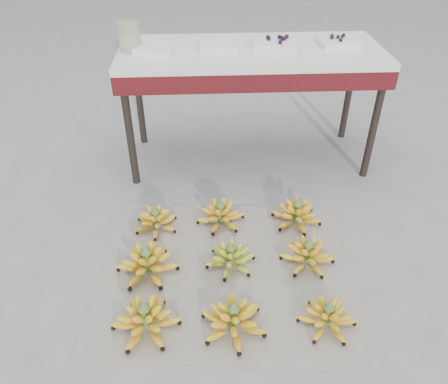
{
  "coord_description": "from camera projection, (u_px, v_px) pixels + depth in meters",
  "views": [
    {
      "loc": [
        -0.17,
        -1.54,
        1.58
      ],
      "look_at": [
        -0.07,
        0.24,
        0.29
      ],
      "focal_mm": 35.0,
      "sensor_mm": 36.0,
      "label": 1
    }
  ],
  "objects": [
    {
      "name": "bunch_front_right",
      "position": [
        327.0,
        317.0,
        1.86
      ],
      "size": [
        0.32,
        0.32,
        0.15
      ],
      "rotation": [
        0.0,
        0.0,
        -0.38
      ],
      "color": "yellow",
      "rests_on": "newspaper_mat"
    },
    {
      "name": "bunch_back_left",
      "position": [
        156.0,
        221.0,
        2.38
      ],
      "size": [
        0.28,
        0.28,
        0.15
      ],
      "rotation": [
        0.0,
        0.0,
        0.18
      ],
      "color": "yellow",
      "rests_on": "newspaper_mat"
    },
    {
      "name": "bunch_mid_left",
      "position": [
        147.0,
        263.0,
        2.11
      ],
      "size": [
        0.35,
        0.35,
        0.18
      ],
      "rotation": [
        0.0,
        0.0,
        -0.21
      ],
      "color": "yellow",
      "rests_on": "newspaper_mat"
    },
    {
      "name": "tray_far_right",
      "position": [
        339.0,
        42.0,
        2.61
      ],
      "size": [
        0.24,
        0.18,
        0.06
      ],
      "color": "silver",
      "rests_on": "vendor_table"
    },
    {
      "name": "bunch_back_center",
      "position": [
        221.0,
        215.0,
        2.42
      ],
      "size": [
        0.33,
        0.33,
        0.16
      ],
      "rotation": [
        0.0,
        0.0,
        -0.32
      ],
      "color": "yellow",
      "rests_on": "newspaper_mat"
    },
    {
      "name": "tray_right",
      "position": [
        276.0,
        45.0,
        2.57
      ],
      "size": [
        0.29,
        0.24,
        0.07
      ],
      "color": "silver",
      "rests_on": "vendor_table"
    },
    {
      "name": "tray_left",
      "position": [
        219.0,
        47.0,
        2.55
      ],
      "size": [
        0.23,
        0.17,
        0.04
      ],
      "color": "silver",
      "rests_on": "vendor_table"
    },
    {
      "name": "bunch_mid_right",
      "position": [
        308.0,
        255.0,
        2.16
      ],
      "size": [
        0.34,
        0.34,
        0.16
      ],
      "rotation": [
        0.0,
        0.0,
        0.39
      ],
      "color": "yellow",
      "rests_on": "newspaper_mat"
    },
    {
      "name": "ground",
      "position": [
        240.0,
        266.0,
        2.19
      ],
      "size": [
        60.0,
        60.0,
        0.0
      ],
      "primitive_type": "plane",
      "color": "gray",
      "rests_on": "ground"
    },
    {
      "name": "bunch_back_right",
      "position": [
        297.0,
        214.0,
        2.42
      ],
      "size": [
        0.34,
        0.34,
        0.17
      ],
      "rotation": [
        0.0,
        0.0,
        0.33
      ],
      "color": "yellow",
      "rests_on": "newspaper_mat"
    },
    {
      "name": "newspaper_mat",
      "position": [
        228.0,
        271.0,
        2.15
      ],
      "size": [
        1.34,
        1.16,
        0.01
      ],
      "primitive_type": "cube",
      "rotation": [
        0.0,
        0.0,
        -0.09
      ],
      "color": "silver",
      "rests_on": "ground"
    },
    {
      "name": "vendor_table",
      "position": [
        251.0,
        63.0,
        2.63
      ],
      "size": [
        1.57,
        0.63,
        0.75
      ],
      "color": "black",
      "rests_on": "ground"
    },
    {
      "name": "bunch_front_center",
      "position": [
        233.0,
        320.0,
        1.84
      ],
      "size": [
        0.37,
        0.37,
        0.17
      ],
      "rotation": [
        0.0,
        0.0,
        0.39
      ],
      "color": "yellow",
      "rests_on": "newspaper_mat"
    },
    {
      "name": "bunch_front_left",
      "position": [
        146.0,
        320.0,
        1.84
      ],
      "size": [
        0.34,
        0.34,
        0.17
      ],
      "rotation": [
        0.0,
        0.0,
        -0.2
      ],
      "color": "yellow",
      "rests_on": "newspaper_mat"
    },
    {
      "name": "bunch_mid_center",
      "position": [
        231.0,
        257.0,
        2.15
      ],
      "size": [
        0.25,
        0.25,
        0.15
      ],
      "rotation": [
        0.0,
        0.0,
        -0.03
      ],
      "color": "olive",
      "rests_on": "newspaper_mat"
    },
    {
      "name": "tray_far_left",
      "position": [
        155.0,
        49.0,
        2.52
      ],
      "size": [
        0.26,
        0.21,
        0.04
      ],
      "color": "silver",
      "rests_on": "vendor_table"
    },
    {
      "name": "glass_jar",
      "position": [
        129.0,
        37.0,
        2.5
      ],
      "size": [
        0.14,
        0.14,
        0.16
      ],
      "primitive_type": "cylinder",
      "rotation": [
        0.0,
        0.0,
        0.12
      ],
      "color": "beige",
      "rests_on": "vendor_table"
    }
  ]
}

